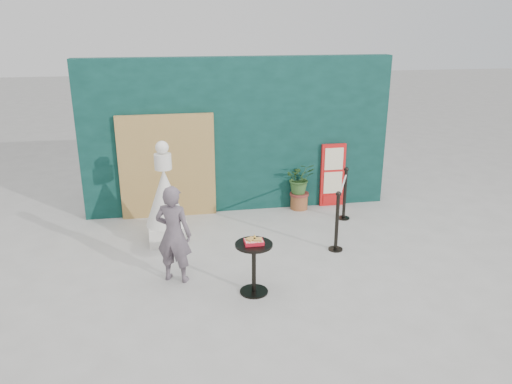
% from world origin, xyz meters
% --- Properties ---
extents(ground, '(60.00, 60.00, 0.00)m').
position_xyz_m(ground, '(0.00, 0.00, 0.00)').
color(ground, '#ADAAA5').
rests_on(ground, ground).
extents(back_wall, '(6.00, 0.30, 3.00)m').
position_xyz_m(back_wall, '(0.00, 3.15, 1.50)').
color(back_wall, '#092C27').
rests_on(back_wall, ground).
extents(bamboo_fence, '(1.80, 0.08, 2.00)m').
position_xyz_m(bamboo_fence, '(-1.40, 2.94, 1.00)').
color(bamboo_fence, tan).
rests_on(bamboo_fence, ground).
extents(woman, '(0.63, 0.54, 1.46)m').
position_xyz_m(woman, '(-1.35, 0.35, 0.73)').
color(woman, '#63555F').
rests_on(woman, ground).
extents(menu_board, '(0.50, 0.07, 1.30)m').
position_xyz_m(menu_board, '(1.90, 2.95, 0.65)').
color(menu_board, red).
rests_on(menu_board, ground).
extents(statue, '(0.69, 0.69, 1.78)m').
position_xyz_m(statue, '(-1.46, 1.75, 0.73)').
color(statue, silver).
rests_on(statue, ground).
extents(cafe_table, '(0.52, 0.52, 0.75)m').
position_xyz_m(cafe_table, '(-0.28, -0.21, 0.50)').
color(cafe_table, black).
rests_on(cafe_table, ground).
extents(food_basket, '(0.26, 0.19, 0.11)m').
position_xyz_m(food_basket, '(-0.28, -0.21, 0.79)').
color(food_basket, red).
rests_on(food_basket, cafe_table).
extents(planter, '(0.57, 0.50, 0.97)m').
position_xyz_m(planter, '(1.19, 2.88, 0.57)').
color(planter, '#945D30').
rests_on(planter, ground).
extents(stanchion_barrier, '(0.84, 1.54, 1.03)m').
position_xyz_m(stanchion_barrier, '(1.60, 1.55, 0.49)').
color(stanchion_barrier, black).
rests_on(stanchion_barrier, ground).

